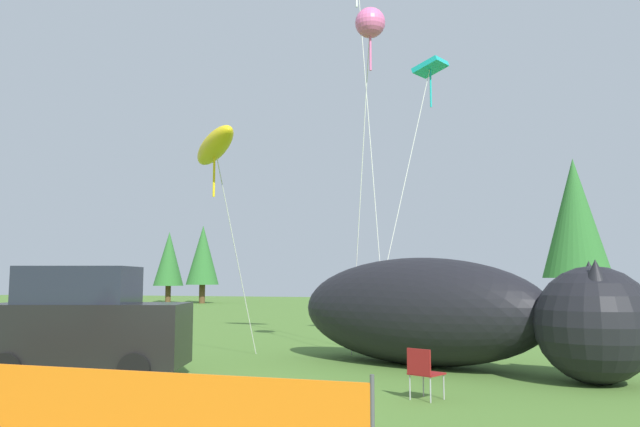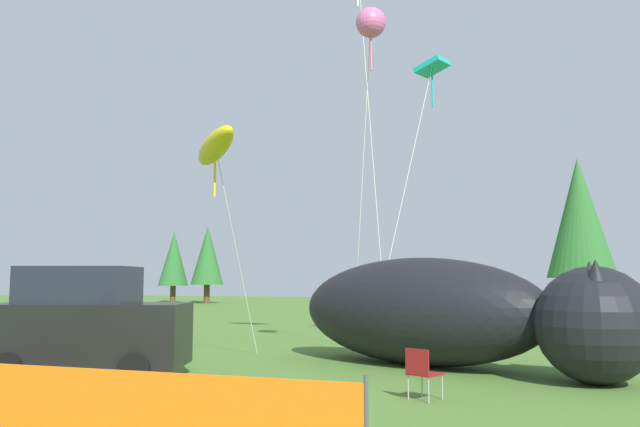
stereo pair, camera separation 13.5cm
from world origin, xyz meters
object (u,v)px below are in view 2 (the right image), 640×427
object	(u,v)px
kite_teal_diamond	(431,72)
folding_chair	(422,370)
kite_yellow_hero	(215,147)
parked_car	(86,324)
kite_pink_octopus	(371,24)
inflatable_cat	(446,316)

from	to	relation	value
kite_teal_diamond	folding_chair	bearing A→B (deg)	-83.97
kite_yellow_hero	folding_chair	bearing A→B (deg)	-28.72
parked_car	kite_pink_octopus	size ratio (longest dim) A/B	0.47
kite_teal_diamond	inflatable_cat	bearing A→B (deg)	-79.23
inflatable_cat	parked_car	bearing A→B (deg)	-126.49
parked_car	inflatable_cat	xyz separation A→B (m)	(6.97, 3.91, 0.07)
parked_car	kite_teal_diamond	xyz separation A→B (m)	(6.13, 8.33, 7.47)
folding_chair	kite_pink_octopus	bearing A→B (deg)	48.09
folding_chair	kite_teal_diamond	world-z (taller)	kite_teal_diamond
parked_car	kite_teal_diamond	world-z (taller)	kite_teal_diamond
kite_pink_octopus	kite_teal_diamond	bearing A→B (deg)	75.14
inflatable_cat	kite_pink_octopus	xyz separation A→B (m)	(-1.87, 0.54, 7.57)
parked_car	inflatable_cat	bearing A→B (deg)	12.39
parked_car	kite_pink_octopus	distance (m)	10.20
folding_chair	inflatable_cat	xyz separation A→B (m)	(-0.05, 4.04, 0.68)
inflatable_cat	kite_teal_diamond	size ratio (longest dim) A/B	0.95
kite_teal_diamond	kite_pink_octopus	size ratio (longest dim) A/B	0.98
inflatable_cat	kite_yellow_hero	xyz separation A→B (m)	(-5.60, -0.95, 4.22)
parked_car	kite_teal_diamond	bearing A→B (deg)	36.75
inflatable_cat	kite_yellow_hero	distance (m)	7.07
kite_pink_octopus	parked_car	bearing A→B (deg)	-138.85
parked_car	inflatable_cat	size ratio (longest dim) A/B	0.50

